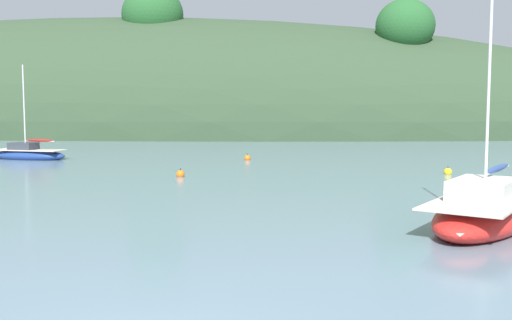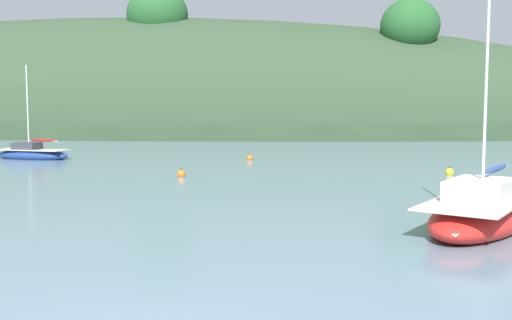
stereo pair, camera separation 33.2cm
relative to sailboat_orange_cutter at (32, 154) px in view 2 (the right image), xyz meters
name	(u,v)px [view 2 (the right image)]	position (x,y,z in m)	size (l,w,h in m)	color
far_shoreline_hill	(108,132)	(-8.04, 38.10, -0.29)	(150.00, 36.00, 33.11)	#2D422B
sailboat_orange_cutter	(32,154)	(0.00, 0.00, 0.00)	(5.77, 2.85, 6.69)	navy
sailboat_red_portside	(484,211)	(24.95, -20.72, 0.10)	(5.97, 7.91, 9.37)	red
mooring_buoy_outer	(250,158)	(15.18, 0.76, -0.23)	(0.44, 0.44, 0.54)	orange
mooring_buoy_channel	(450,172)	(26.92, -6.64, -0.23)	(0.44, 0.44, 0.54)	yellow
mooring_buoy_inner	(181,174)	(12.64, -9.03, -0.23)	(0.44, 0.44, 0.54)	orange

